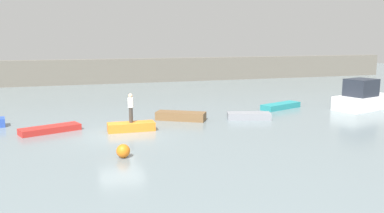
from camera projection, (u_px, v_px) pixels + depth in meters
ground_plane at (121, 135)px, 22.54m from camera, size 120.00×120.00×0.00m
embankment_wall at (91, 72)px, 46.64m from camera, size 80.00×1.20×2.86m
motorboat at (363, 98)px, 30.48m from camera, size 5.53×3.56×2.32m
rowboat_red at (50, 129)px, 23.15m from camera, size 3.52×2.17×0.35m
rowboat_orange at (131, 127)px, 23.46m from camera, size 2.74×1.01×0.50m
rowboat_brown at (181, 116)px, 26.51m from camera, size 3.35×2.58×0.54m
rowboat_grey at (249, 116)px, 26.85m from camera, size 3.06×1.90×0.43m
rowboat_teal at (281, 106)px, 30.73m from camera, size 3.64×2.24×0.41m
person_white_shirt at (131, 106)px, 23.26m from camera, size 0.32×0.32×1.70m
mooring_buoy at (123, 151)px, 18.24m from camera, size 0.63×0.63×0.63m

